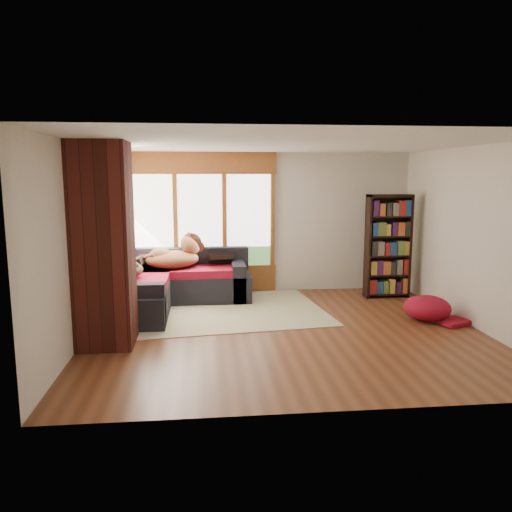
{
  "coord_description": "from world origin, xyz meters",
  "views": [
    {
      "loc": [
        -1.12,
        -6.76,
        2.18
      ],
      "look_at": [
        -0.34,
        0.78,
        0.95
      ],
      "focal_mm": 35.0,
      "sensor_mm": 36.0,
      "label": 1
    }
  ],
  "objects_px": {
    "bookshelf": "(388,246)",
    "sectional_sofa": "(157,286)",
    "pouf": "(427,307)",
    "area_rug": "(224,311)",
    "brick_chimney": "(103,246)",
    "dog_brindle": "(127,267)",
    "dog_tan": "(177,256)"
  },
  "relations": [
    {
      "from": "dog_tan",
      "to": "sectional_sofa",
      "type": "bearing_deg",
      "value": -175.27
    },
    {
      "from": "area_rug",
      "to": "bookshelf",
      "type": "xyz_separation_m",
      "value": [
        2.97,
        0.67,
        0.92
      ]
    },
    {
      "from": "sectional_sofa",
      "to": "area_rug",
      "type": "distance_m",
      "value": 1.31
    },
    {
      "from": "sectional_sofa",
      "to": "dog_brindle",
      "type": "bearing_deg",
      "value": -129.4
    },
    {
      "from": "sectional_sofa",
      "to": "pouf",
      "type": "relative_size",
      "value": 3.14
    },
    {
      "from": "sectional_sofa",
      "to": "area_rug",
      "type": "relative_size",
      "value": 0.7
    },
    {
      "from": "dog_tan",
      "to": "dog_brindle",
      "type": "height_order",
      "value": "dog_tan"
    },
    {
      "from": "bookshelf",
      "to": "sectional_sofa",
      "type": "bearing_deg",
      "value": -178.91
    },
    {
      "from": "sectional_sofa",
      "to": "dog_brindle",
      "type": "relative_size",
      "value": 2.58
    },
    {
      "from": "area_rug",
      "to": "pouf",
      "type": "relative_size",
      "value": 4.51
    },
    {
      "from": "brick_chimney",
      "to": "dog_brindle",
      "type": "relative_size",
      "value": 3.05
    },
    {
      "from": "sectional_sofa",
      "to": "area_rug",
      "type": "height_order",
      "value": "sectional_sofa"
    },
    {
      "from": "area_rug",
      "to": "pouf",
      "type": "xyz_separation_m",
      "value": [
        3.05,
        -0.83,
        0.19
      ]
    },
    {
      "from": "sectional_sofa",
      "to": "bookshelf",
      "type": "relative_size",
      "value": 1.19
    },
    {
      "from": "brick_chimney",
      "to": "bookshelf",
      "type": "bearing_deg",
      "value": 25.09
    },
    {
      "from": "bookshelf",
      "to": "dog_tan",
      "type": "distance_m",
      "value": 3.74
    },
    {
      "from": "bookshelf",
      "to": "dog_brindle",
      "type": "distance_m",
      "value": 4.54
    },
    {
      "from": "bookshelf",
      "to": "pouf",
      "type": "bearing_deg",
      "value": -86.82
    },
    {
      "from": "pouf",
      "to": "dog_brindle",
      "type": "xyz_separation_m",
      "value": [
        -4.58,
        0.92,
        0.55
      ]
    },
    {
      "from": "area_rug",
      "to": "sectional_sofa",
      "type": "bearing_deg",
      "value": 152.2
    },
    {
      "from": "area_rug",
      "to": "dog_tan",
      "type": "bearing_deg",
      "value": 137.78
    },
    {
      "from": "sectional_sofa",
      "to": "bookshelf",
      "type": "distance_m",
      "value": 4.14
    },
    {
      "from": "bookshelf",
      "to": "dog_brindle",
      "type": "height_order",
      "value": "bookshelf"
    },
    {
      "from": "bookshelf",
      "to": "dog_tan",
      "type": "xyz_separation_m",
      "value": [
        -3.74,
        0.03,
        -0.12
      ]
    },
    {
      "from": "dog_brindle",
      "to": "bookshelf",
      "type": "bearing_deg",
      "value": -101.36
    },
    {
      "from": "dog_tan",
      "to": "dog_brindle",
      "type": "relative_size",
      "value": 1.23
    },
    {
      "from": "brick_chimney",
      "to": "dog_brindle",
      "type": "bearing_deg",
      "value": 88.56
    },
    {
      "from": "pouf",
      "to": "area_rug",
      "type": "bearing_deg",
      "value": 164.75
    },
    {
      "from": "brick_chimney",
      "to": "pouf",
      "type": "bearing_deg",
      "value": 7.66
    },
    {
      "from": "brick_chimney",
      "to": "dog_tan",
      "type": "xyz_separation_m",
      "value": [
        0.8,
        2.16,
        -0.5
      ]
    },
    {
      "from": "area_rug",
      "to": "dog_tan",
      "type": "height_order",
      "value": "dog_tan"
    },
    {
      "from": "sectional_sofa",
      "to": "pouf",
      "type": "height_order",
      "value": "sectional_sofa"
    }
  ]
}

